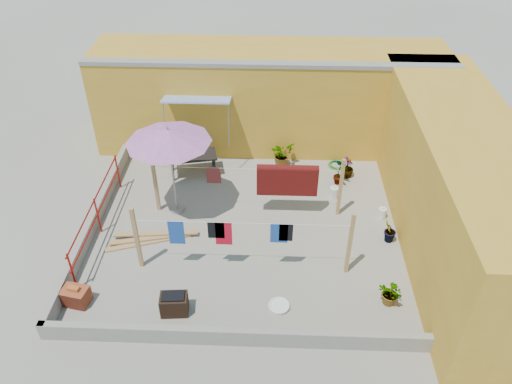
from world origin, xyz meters
TOP-DOWN VIEW (x-y plane):
  - ground at (0.00, 0.00)m, footprint 80.00×80.00m
  - wall_back at (0.50, 4.69)m, footprint 11.00×3.27m
  - wall_right at (5.20, 0.00)m, footprint 2.40×9.00m
  - parapet_front at (0.00, -3.58)m, footprint 8.30×0.16m
  - parapet_left at (-4.08, 0.00)m, footprint 0.16×7.30m
  - red_railing at (-3.85, -0.20)m, footprint 0.05×4.20m
  - clothesline_rig at (0.81, 0.51)m, footprint 5.09×2.35m
  - patio_umbrella at (-1.99, 0.79)m, footprint 2.94×2.94m
  - outdoor_table at (-1.77, 2.61)m, footprint 1.56×1.00m
  - brick_stack at (-3.70, -2.63)m, footprint 0.65×0.52m
  - lumber_pile at (-2.43, -0.47)m, footprint 2.32×0.86m
  - brazier at (-1.44, -2.80)m, footprint 0.63×0.45m
  - white_basin at (0.88, -2.58)m, footprint 0.49×0.49m
  - water_jug_a at (2.45, 1.56)m, footprint 0.24×0.24m
  - water_jug_b at (3.70, 0.68)m, footprint 0.22×0.22m
  - green_hose at (2.70, 3.20)m, footprint 0.56×0.56m
  - plant_back_a at (0.94, 3.20)m, footprint 0.94×0.94m
  - plant_back_b at (2.94, 2.63)m, footprint 0.41×0.41m
  - plant_right_a at (2.64, 2.24)m, footprint 0.57×0.50m
  - plant_right_b at (3.70, -0.29)m, footprint 0.48×0.49m
  - plant_right_c at (3.39, -2.36)m, footprint 0.73×0.73m

SIDE VIEW (x-z plane):
  - ground at x=0.00m, z-range 0.00..0.00m
  - green_hose at x=2.70m, z-range 0.00..0.08m
  - white_basin at x=0.88m, z-range 0.00..0.09m
  - lumber_pile at x=-2.43m, z-range 0.00..0.14m
  - water_jug_b at x=3.70m, z-range -0.02..0.33m
  - water_jug_a at x=2.45m, z-range -0.02..0.36m
  - brick_stack at x=-3.70m, z-range -0.04..0.47m
  - parapet_front at x=0.00m, z-range 0.00..0.44m
  - parapet_left at x=-4.08m, z-range 0.00..0.44m
  - brazier at x=-1.44m, z-range -0.01..0.53m
  - plant_right_c at x=3.39m, z-range 0.00..0.62m
  - plant_back_b at x=2.94m, z-range 0.00..0.67m
  - plant_right_b at x=3.70m, z-range 0.00..0.70m
  - plant_back_a at x=0.94m, z-range 0.00..0.79m
  - plant_right_a at x=2.64m, z-range 0.00..0.91m
  - outdoor_table at x=-1.77m, z-range 0.27..0.95m
  - red_railing at x=-3.85m, z-range 0.17..1.27m
  - clothesline_rig at x=0.81m, z-range 0.16..1.96m
  - wall_right at x=5.20m, z-range 0.00..3.20m
  - wall_back at x=0.50m, z-range 0.00..3.21m
  - patio_umbrella at x=-1.99m, z-range 1.06..3.73m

